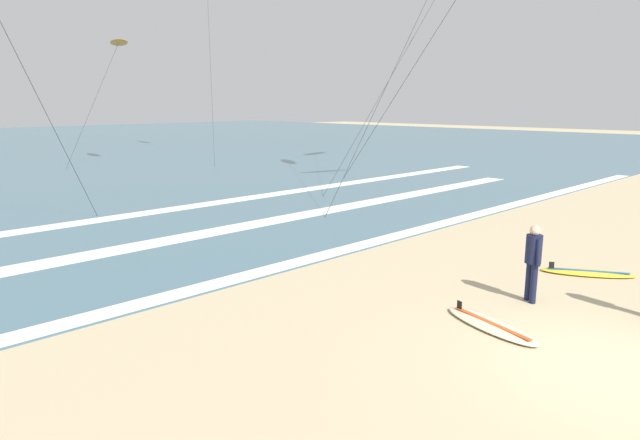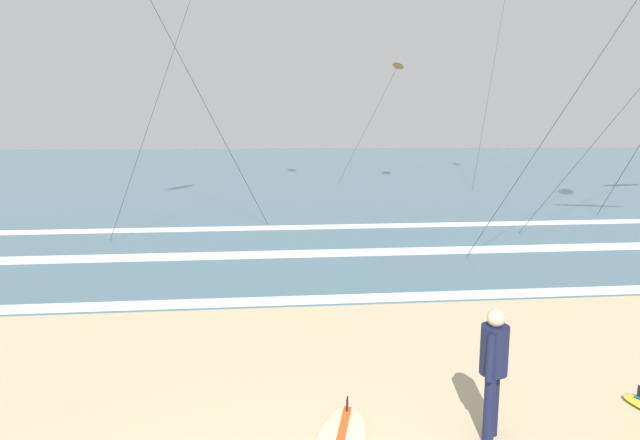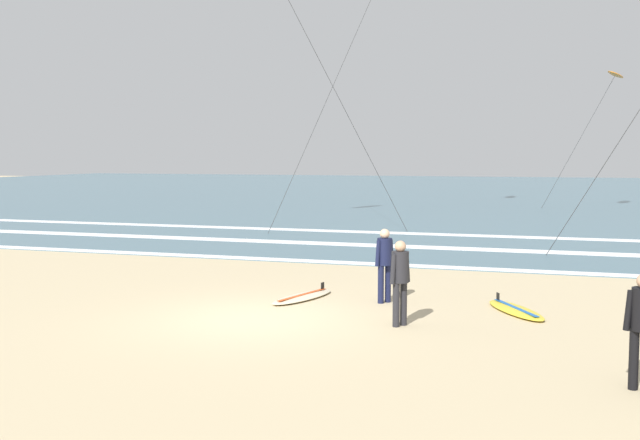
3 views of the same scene
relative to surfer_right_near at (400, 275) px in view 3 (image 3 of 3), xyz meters
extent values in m
plane|color=tan|center=(-2.76, -0.27, -0.96)|extent=(160.00, 160.00, 0.00)
cube|color=#476B7A|center=(-2.76, 52.12, -0.95)|extent=(140.00, 90.00, 0.01)
cube|color=white|center=(-4.32, 7.52, -0.94)|extent=(53.25, 0.60, 0.01)
cube|color=white|center=(-4.34, 11.89, -0.94)|extent=(40.90, 0.95, 0.01)
cube|color=white|center=(-3.49, 16.22, -0.94)|extent=(47.15, 0.88, 0.01)
cylinder|color=black|center=(3.80, -2.76, -0.55)|extent=(0.13, 0.13, 0.82)
cylinder|color=black|center=(3.72, -2.76, 0.13)|extent=(0.14, 0.10, 0.56)
cylinder|color=#232328|center=(0.05, 0.09, -0.55)|extent=(0.13, 0.13, 0.82)
cylinder|color=#232328|center=(-0.05, -0.09, -0.55)|extent=(0.13, 0.13, 0.82)
cylinder|color=#232328|center=(0.00, 0.00, 0.15)|extent=(0.32, 0.32, 0.58)
cylinder|color=#232328|center=(0.10, 0.16, 0.13)|extent=(0.15, 0.16, 0.56)
cylinder|color=#232328|center=(-0.10, -0.16, 0.13)|extent=(0.15, 0.16, 0.56)
sphere|color=tan|center=(0.00, 0.00, 0.54)|extent=(0.21, 0.21, 0.21)
cylinder|color=#141938|center=(-0.71, 2.15, -0.55)|extent=(0.13, 0.13, 0.82)
cylinder|color=#141938|center=(-0.83, 1.99, -0.55)|extent=(0.13, 0.13, 0.82)
cylinder|color=#141938|center=(-0.77, 2.07, 0.15)|extent=(0.32, 0.32, 0.58)
cylinder|color=#141938|center=(-0.66, 2.22, 0.13)|extent=(0.15, 0.16, 0.56)
cylinder|color=#141938|center=(-0.88, 1.92, 0.13)|extent=(0.15, 0.16, 0.56)
sphere|color=#DBB28E|center=(-0.77, 2.07, 0.54)|extent=(0.21, 0.21, 0.21)
ellipsoid|color=beige|center=(-2.60, 1.94, -0.91)|extent=(1.13, 2.18, 0.09)
cube|color=#D84C19|center=(-2.60, 1.94, -0.86)|extent=(0.56, 1.75, 0.01)
cube|color=black|center=(-2.38, 2.73, -0.79)|extent=(0.05, 0.12, 0.16)
ellipsoid|color=yellow|center=(1.98, 1.93, -0.91)|extent=(1.57, 2.12, 0.09)
cube|color=#1959B2|center=(1.98, 1.93, -0.86)|extent=(0.98, 1.60, 0.01)
cube|color=black|center=(1.57, 2.64, -0.79)|extent=(0.07, 0.11, 0.16)
ellipsoid|color=orange|center=(5.47, 32.49, 6.72)|extent=(1.39, 3.29, 0.43)
cylinder|color=#333333|center=(3.55, 32.61, 2.88)|extent=(3.87, 0.27, 7.69)
cylinder|color=#333333|center=(-6.14, 19.88, 7.99)|extent=(4.63, 10.90, 17.90)
cylinder|color=#333333|center=(-7.28, 14.93, 7.52)|extent=(8.05, 4.25, 16.97)
camera|label=1|loc=(-11.54, -2.68, 3.05)|focal=31.62mm
camera|label=2|loc=(-3.39, -3.65, 2.68)|focal=30.62mm
camera|label=3|loc=(2.83, -13.57, 2.22)|focal=42.27mm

